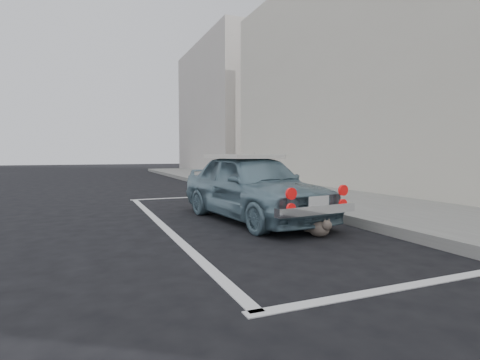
% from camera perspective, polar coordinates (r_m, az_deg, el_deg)
% --- Properties ---
extents(ground, '(80.00, 80.00, 0.00)m').
position_cam_1_polar(ground, '(3.61, 12.61, -14.09)').
color(ground, black).
rests_on(ground, ground).
extents(sidewalk, '(2.80, 40.00, 0.15)m').
position_cam_1_polar(sidewalk, '(7.15, 24.49, -4.74)').
color(sidewalk, slate).
rests_on(sidewalk, ground).
extents(shop_building, '(3.50, 18.00, 7.00)m').
position_cam_1_polar(shop_building, '(11.00, 28.66, 15.96)').
color(shop_building, beige).
rests_on(shop_building, ground).
extents(building_far, '(3.50, 10.00, 8.00)m').
position_cam_1_polar(building_far, '(24.45, -2.49, 10.77)').
color(building_far, beige).
rests_on(building_far, ground).
extents(pline_rear, '(3.00, 0.12, 0.01)m').
position_cam_1_polar(pline_rear, '(3.57, 24.24, -14.52)').
color(pline_rear, silver).
rests_on(pline_rear, ground).
extents(pline_front, '(3.00, 0.12, 0.01)m').
position_cam_1_polar(pline_front, '(9.69, -7.51, -2.63)').
color(pline_front, silver).
rests_on(pline_front, ground).
extents(pline_side, '(0.12, 7.00, 0.01)m').
position_cam_1_polar(pline_side, '(6.01, -11.77, -6.76)').
color(pline_side, silver).
rests_on(pline_side, ground).
extents(retro_coupe, '(1.74, 3.48, 1.14)m').
position_cam_1_polar(retro_coupe, '(6.33, 1.94, -0.90)').
color(retro_coupe, gray).
rests_on(retro_coupe, ground).
extents(cat, '(0.28, 0.50, 0.27)m').
position_cam_1_polar(cat, '(5.18, 12.02, -7.13)').
color(cat, '#5F5648').
rests_on(cat, ground).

